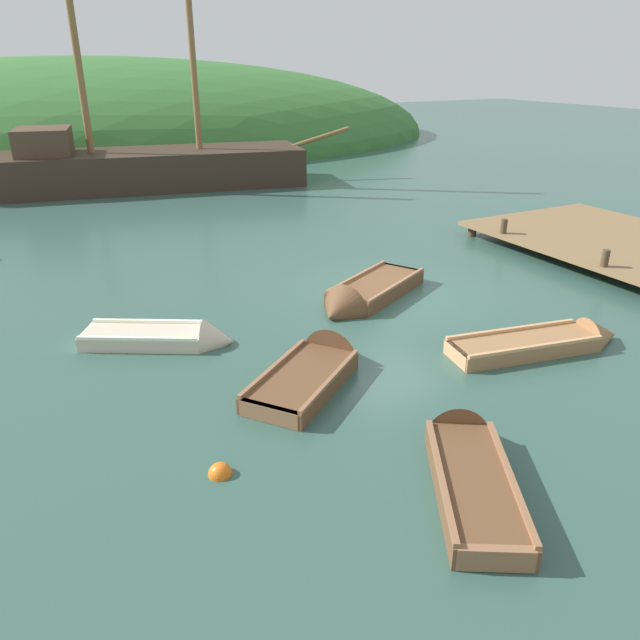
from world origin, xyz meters
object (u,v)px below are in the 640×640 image
object	(u,v)px
rowboat_portside	(467,467)
rowboat_outer_left	(169,340)
buoy_orange	(220,474)
rowboat_outer_right	(315,371)
rowboat_far	(547,344)
rowboat_near_dock	(364,297)
sailing_ship	(141,175)

from	to	relation	value
rowboat_portside	rowboat_outer_left	world-z (taller)	rowboat_portside
rowboat_outer_left	buoy_orange	bearing A→B (deg)	-66.42
rowboat_outer_right	buoy_orange	distance (m)	3.23
rowboat_far	rowboat_near_dock	bearing A→B (deg)	126.80
rowboat_portside	rowboat_far	distance (m)	4.80
rowboat_far	rowboat_outer_right	size ratio (longest dim) A/B	1.24
rowboat_portside	buoy_orange	world-z (taller)	rowboat_portside
rowboat_far	rowboat_near_dock	size ratio (longest dim) A/B	1.04
rowboat_far	rowboat_outer_right	world-z (taller)	rowboat_outer_right
rowboat_near_dock	rowboat_portside	bearing A→B (deg)	42.98
rowboat_portside	sailing_ship	bearing A→B (deg)	28.65
rowboat_far	rowboat_outer_right	bearing A→B (deg)	176.36
rowboat_far	rowboat_portside	bearing A→B (deg)	-139.45
buoy_orange	rowboat_far	bearing A→B (deg)	6.14
rowboat_outer_left	rowboat_near_dock	bearing A→B (deg)	31.24
sailing_ship	buoy_orange	bearing A→B (deg)	-88.62
rowboat_portside	buoy_orange	distance (m)	3.53
rowboat_near_dock	rowboat_outer_left	world-z (taller)	rowboat_near_dock
rowboat_portside	rowboat_outer_right	world-z (taller)	rowboat_outer_right
rowboat_outer_right	buoy_orange	bearing A→B (deg)	-179.70
sailing_ship	rowboat_near_dock	size ratio (longest dim) A/B	4.53
rowboat_outer_right	rowboat_outer_left	bearing A→B (deg)	90.65
buoy_orange	rowboat_outer_right	bearing A→B (deg)	37.68
rowboat_portside	rowboat_near_dock	xyz separation A→B (m)	(2.19, 6.37, 0.01)
rowboat_outer_right	rowboat_far	bearing A→B (deg)	-51.51
sailing_ship	rowboat_near_dock	distance (m)	16.94
rowboat_far	rowboat_outer_left	size ratio (longest dim) A/B	1.24
rowboat_outer_right	buoy_orange	size ratio (longest dim) A/B	9.09
rowboat_near_dock	rowboat_outer_left	size ratio (longest dim) A/B	1.19
rowboat_near_dock	buoy_orange	bearing A→B (deg)	13.72
rowboat_near_dock	rowboat_outer_left	bearing A→B (deg)	-26.41
rowboat_portside	rowboat_outer_left	size ratio (longest dim) A/B	1.05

